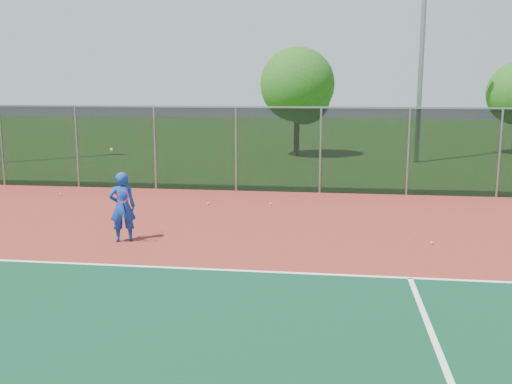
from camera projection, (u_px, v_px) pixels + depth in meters
ground at (299, 340)px, 8.54m from camera, size 120.00×120.00×0.00m
court_apron at (305, 292)px, 10.49m from camera, size 30.00×20.00×0.02m
fence_back at (320, 149)px, 19.95m from camera, size 30.00×0.06×3.03m
tennis_player at (122, 207)px, 13.75m from camera, size 0.73×0.72×2.27m
practice_ball_2 at (61, 194)px, 19.76m from camera, size 0.07×0.07×0.07m
practice_ball_3 at (208, 203)px, 18.19m from camera, size 0.07×0.07×0.07m
practice_ball_4 at (271, 204)px, 18.12m from camera, size 0.07×0.07×0.07m
practice_ball_5 at (432, 243)px, 13.62m from camera, size 0.07×0.07×0.07m
floodlight_n at (424, 6)px, 27.07m from camera, size 0.90×0.40×13.39m
tree_back_left at (299, 88)px, 30.22m from camera, size 3.96×3.96×5.82m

